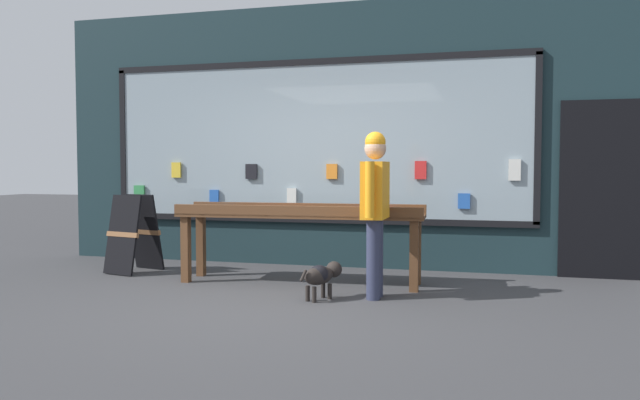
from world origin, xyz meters
TOP-DOWN VIEW (x-y plane):
  - ground_plane at (0.00, 0.00)m, footprint 40.00×40.00m
  - shopfront_facade at (0.03, 2.39)m, footprint 7.64×0.29m
  - display_table_main at (-0.00, 1.06)m, footprint 2.81×0.72m
  - person_browsing at (0.96, 0.49)m, footprint 0.22×0.66m
  - small_dog at (0.46, 0.28)m, footprint 0.35×0.52m
  - sandwich_board_sign at (-2.23, 1.24)m, footprint 0.58×0.68m

SIDE VIEW (x-z plane):
  - ground_plane at x=0.00m, z-range 0.00..0.00m
  - small_dog at x=0.46m, z-range 0.06..0.43m
  - sandwich_board_sign at x=-2.23m, z-range 0.01..0.97m
  - display_table_main at x=0.00m, z-range 0.28..1.17m
  - person_browsing at x=0.96m, z-range 0.14..1.81m
  - shopfront_facade at x=0.03m, z-range -0.01..3.43m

